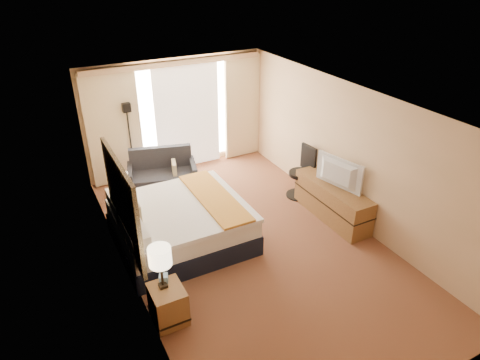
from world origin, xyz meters
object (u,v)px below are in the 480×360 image
nightstand_right (123,217)px  bed (181,224)px  desk_chair (302,174)px  lamp_right (120,181)px  nightstand_left (168,304)px  loveseat (163,177)px  television (336,174)px  media_dresser (332,201)px  floor_lamp (129,127)px  lamp_left (160,257)px

nightstand_right → bed: (0.81, -0.87, 0.12)m
bed → desk_chair: size_ratio=1.98×
desk_chair → lamp_right: 3.70m
nightstand_left → nightstand_right: bearing=90.0°
bed → loveseat: size_ratio=1.38×
loveseat → television: 3.71m
media_dresser → floor_lamp: size_ratio=0.99×
nightstand_left → lamp_right: 2.62m
nightstand_left → lamp_right: bearing=88.8°
loveseat → lamp_left: bearing=-93.3°
media_dresser → desk_chair: 0.99m
nightstand_left → nightstand_right: size_ratio=1.00×
nightstand_left → floor_lamp: 4.52m
lamp_left → nightstand_right: bearing=89.5°
lamp_right → floor_lamp: bearing=70.0°
bed → lamp_right: (-0.76, 0.88, 0.63)m
loveseat → floor_lamp: floor_lamp is taller
nightstand_left → television: size_ratio=0.55×
media_dresser → lamp_left: bearing=-165.2°
lamp_right → nightstand_left: bearing=-91.2°
nightstand_right → loveseat: loveseat is taller
media_dresser → loveseat: size_ratio=1.13×
nightstand_left → television: television is taller
lamp_left → media_dresser: bearing=14.8°
nightstand_left → media_dresser: media_dresser is taller
nightstand_right → lamp_right: 0.75m
nightstand_right → media_dresser: (3.70, -1.45, 0.07)m
floor_lamp → lamp_left: floor_lamp is taller
television → loveseat: bearing=29.6°
television → lamp_right: bearing=53.5°
nightstand_right → loveseat: 1.63m
television → nightstand_left: bearing=91.5°
desk_chair → lamp_left: bearing=-156.9°
desk_chair → loveseat: bearing=142.6°
loveseat → television: size_ratio=1.58×
media_dresser → loveseat: bearing=134.4°
lamp_left → nightstand_left: bearing=-71.7°
loveseat → desk_chair: (2.52, -1.61, 0.20)m
bed → desk_chair: (2.87, 0.41, 0.10)m
loveseat → lamp_left: lamp_left is taller
floor_lamp → lamp_right: size_ratio=2.98×
lamp_left → lamp_right: size_ratio=1.07×
media_dresser → television: size_ratio=1.79×
desk_chair → lamp_left: (-3.70, -1.96, 0.56)m
nightstand_left → television: 3.85m
media_dresser → lamp_left: lamp_left is taller
nightstand_right → lamp_right: bearing=10.9°
nightstand_right → bed: bearing=-47.2°
nightstand_left → lamp_right: size_ratio=0.90×
desk_chair → television: television is taller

